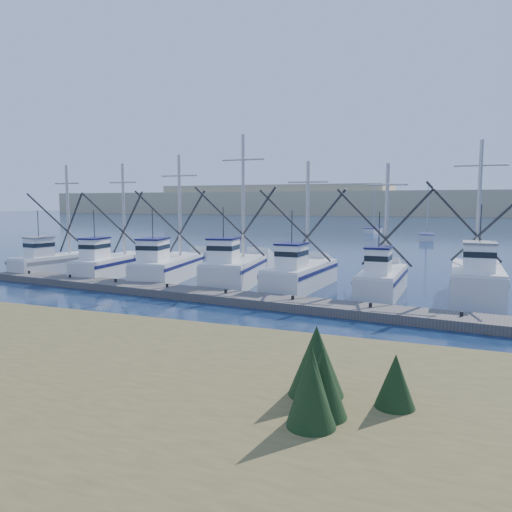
% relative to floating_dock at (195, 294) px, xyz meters
% --- Properties ---
extents(ground, '(500.00, 500.00, 0.00)m').
position_rel_floating_dock_xyz_m(ground, '(6.30, -6.21, -0.22)').
color(ground, '#0C1836').
rests_on(ground, ground).
extents(floating_dock, '(32.57, 5.54, 0.43)m').
position_rel_floating_dock_xyz_m(floating_dock, '(0.00, 0.00, 0.00)').
color(floating_dock, '#5A5450').
rests_on(floating_dock, ground).
extents(dune_ridge, '(360.00, 60.00, 10.00)m').
position_rel_floating_dock_xyz_m(dune_ridge, '(6.30, 203.79, 4.78)').
color(dune_ridge, tan).
rests_on(dune_ridge, ground).
extents(trawler_fleet, '(32.24, 8.51, 9.83)m').
position_rel_floating_dock_xyz_m(trawler_fleet, '(0.93, 4.96, 0.75)').
color(trawler_fleet, silver).
rests_on(trawler_fleet, ground).
extents(sailboat_near, '(2.23, 6.53, 8.10)m').
position_rel_floating_dock_xyz_m(sailboat_near, '(9.67, 50.56, 0.27)').
color(sailboat_near, silver).
rests_on(sailboat_near, ground).
extents(sailboat_far, '(2.36, 6.39, 8.10)m').
position_rel_floating_dock_xyz_m(sailboat_far, '(0.02, 64.53, 0.28)').
color(sailboat_far, silver).
rests_on(sailboat_far, ground).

